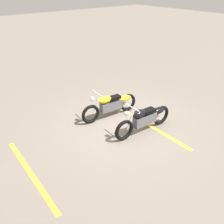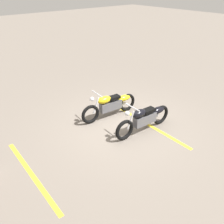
{
  "view_description": "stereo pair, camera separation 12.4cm",
  "coord_description": "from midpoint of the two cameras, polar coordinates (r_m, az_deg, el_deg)",
  "views": [
    {
      "loc": [
        4.81,
        5.27,
        4.37
      ],
      "look_at": [
        0.49,
        0.0,
        0.65
      ],
      "focal_mm": 39.68,
      "sensor_mm": 36.0,
      "label": 1
    },
    {
      "loc": [
        4.9,
        5.19,
        4.37
      ],
      "look_at": [
        0.49,
        0.0,
        0.65
      ],
      "focal_mm": 39.68,
      "sensor_mm": 36.0,
      "label": 2
    }
  ],
  "objects": [
    {
      "name": "motorcycle_bright_foreground",
      "position": [
        8.65,
        -0.67,
        1.76
      ],
      "size": [
        2.23,
        0.62,
        1.04
      ],
      "rotation": [
        0.0,
        0.0,
        -0.09
      ],
      "color": "black",
      "rests_on": "ground"
    },
    {
      "name": "motorcycle_dark_foreground",
      "position": [
        7.87,
        7.16,
        -1.37
      ],
      "size": [
        2.23,
        0.62,
        1.04
      ],
      "rotation": [
        0.0,
        0.0,
        -0.06
      ],
      "color": "black",
      "rests_on": "ground"
    },
    {
      "name": "parking_stripe_mid",
      "position": [
        6.75,
        -18.54,
        -13.47
      ],
      "size": [
        0.25,
        3.2,
        0.01
      ],
      "primitive_type": "cube",
      "rotation": [
        0.0,
        0.0,
        1.53
      ],
      "color": "yellow",
      "rests_on": "ground"
    },
    {
      "name": "ground_plane",
      "position": [
        8.37,
        2.15,
        -2.86
      ],
      "size": [
        60.0,
        60.0,
        0.0
      ],
      "primitive_type": "plane",
      "color": "slate"
    },
    {
      "name": "parking_stripe_near",
      "position": [
        8.34,
        8.69,
        -3.31
      ],
      "size": [
        0.25,
        3.2,
        0.01
      ],
      "primitive_type": "cube",
      "rotation": [
        0.0,
        0.0,
        1.53
      ],
      "color": "yellow",
      "rests_on": "ground"
    }
  ]
}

